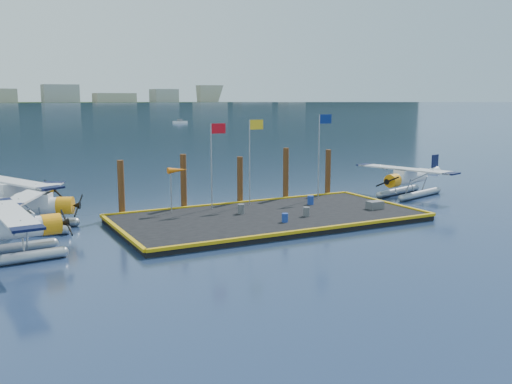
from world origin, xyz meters
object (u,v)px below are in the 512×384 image
Objects in this scene: drum_0 at (241,209)px; piling_1 at (184,183)px; flagpole_yellow at (252,149)px; flagpole_blue at (321,143)px; drum_1 at (306,212)px; piling_3 at (286,175)px; seaplane_a at (4,233)px; piling_2 at (240,182)px; seaplane_d at (407,180)px; drum_4 at (311,200)px; seaplane_b at (28,208)px; drum_3 at (285,218)px; crate at (375,205)px; piling_0 at (121,189)px; seaplane_c at (10,197)px; windsock at (177,171)px; flagpole_red at (214,152)px; piling_4 at (328,174)px.

piling_1 reaches higher than drum_0.
flagpole_blue is (5.99, -0.00, 0.17)m from flagpole_yellow.
piling_3 reaches higher than drum_1.
seaplane_a is 2.42× the size of piling_2.
seaplane_d reaches higher than drum_4.
seaplane_b reaches higher than drum_3.
piling_1 is at bearing 149.07° from crate.
piling_3 is (5.95, 4.14, 1.42)m from drum_0.
seaplane_d is at bearing -9.28° from piling_2.
flagpole_blue is 15.51m from piling_0.
drum_3 is at bearing 83.47° from seaplane_a.
seaplane_c is (-0.69, 4.20, 0.09)m from seaplane_b.
seaplane_b is 13.48× the size of drum_0.
piling_2 is (5.53, 1.60, -1.33)m from windsock.
flagpole_red is at bearing -43.15° from piling_1.
piling_4 reaches higher than drum_1.
seaplane_b is 23.12m from piling_4.
piling_2 is at bearing 135.75° from crate.
drum_3 is (1.30, -3.65, -0.05)m from drum_0.
drum_0 is at bearing -115.21° from piling_2.
seaplane_a is at bearing 178.47° from drum_3.
piling_2 is at bearing 180.00° from piling_4.
seaplane_a is 1.49× the size of flagpole_yellow.
piling_3 reaches higher than crate.
piling_1 is (11.28, -3.18, 0.60)m from seaplane_c.
seaplane_b is 2.05× the size of piling_3.
flagpole_yellow is 8.35m from piling_4.
piling_1 is (1.03, 1.60, -1.13)m from windsock.
seaplane_a is 2.19× the size of piling_1.
crate is at bearing -44.25° from piling_2.
piling_3 is (3.80, 1.60, -2.36)m from flagpole_yellow.
seaplane_b is at bearing 164.97° from crate.
drum_4 is (19.86, -6.65, -0.78)m from seaplane_c.
flagpole_blue reaches higher than piling_0.
drum_0 is at bearing -173.73° from drum_4.
flagpole_yellow is at bearing 142.28° from crate.
seaplane_a is at bearing -157.80° from flagpole_red.
drum_4 is (-10.32, -1.12, -0.67)m from seaplane_d.
flagpole_yellow is 1.99× the size of windsock.
seaplane_a is 14.23× the size of drum_4.
seaplane_c is at bearing 154.90° from piling_0.
seaplane_b is 6.21m from piling_0.
flagpole_red is at bearing 0.00° from windsock.
seaplane_d is at bearing 6.22° from drum_0.
flagpole_red is at bearing 151.57° from crate.
drum_4 is 4.87m from flagpole_blue.
seaplane_b is 14.23× the size of drum_1.
piling_0 and piling_4 have the same top height.
piling_3 is at bearing 70.20° from drum_1.
flagpole_yellow is 9.67m from piling_0.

